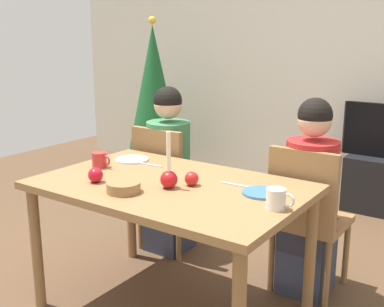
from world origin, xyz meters
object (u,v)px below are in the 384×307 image
object	(u,v)px
dining_table	(170,198)
chair_left	(166,182)
candle_centerpiece	(169,176)
mug_left	(100,160)
apple_by_left_plate	(96,175)
plate_right	(263,193)
bowl_walnuts	(124,187)
mug_right	(277,199)
christmas_tree	(154,98)
apple_near_candle	(192,179)
person_left_child	(169,173)
person_right_child	(310,201)
chair_right	(307,212)
plate_left	(132,159)

from	to	relation	value
dining_table	chair_left	xyz separation A→B (m)	(-0.50, 0.61, -0.15)
candle_centerpiece	mug_left	distance (m)	0.58
apple_by_left_plate	plate_right	bearing A→B (deg)	22.32
bowl_walnuts	mug_right	bearing A→B (deg)	16.55
christmas_tree	apple_near_candle	world-z (taller)	christmas_tree
chair_left	person_left_child	bearing A→B (deg)	90.00
person_right_child	chair_left	bearing A→B (deg)	-178.20
chair_right	mug_right	bearing A→B (deg)	-81.50
plate_left	plate_right	xyz separation A→B (m)	(0.96, -0.11, 0.00)
candle_centerpiece	apple_by_left_plate	distance (m)	0.40
person_right_child	apple_near_candle	world-z (taller)	person_right_child
christmas_tree	plate_right	bearing A→B (deg)	-39.88
person_right_child	apple_near_candle	distance (m)	0.77
chair_right	person_left_child	distance (m)	1.03
person_left_child	dining_table	bearing A→B (deg)	-51.79
bowl_walnuts	apple_by_left_plate	xyz separation A→B (m)	(-0.23, 0.04, 0.01)
dining_table	bowl_walnuts	size ratio (longest dim) A/B	8.30
christmas_tree	mug_left	world-z (taller)	christmas_tree
chair_left	apple_near_candle	bearing A→B (deg)	-42.95
chair_left	person_right_child	world-z (taller)	person_right_child
person_left_child	candle_centerpiece	world-z (taller)	person_left_child
person_right_child	bowl_walnuts	world-z (taller)	person_right_child
chair_right	bowl_walnuts	xyz separation A→B (m)	(-0.63, -0.86, 0.26)
dining_table	person_right_child	distance (m)	0.83
apple_near_candle	plate_right	bearing A→B (deg)	13.72
plate_right	apple_near_candle	world-z (taller)	apple_near_candle
chair_right	mug_right	size ratio (longest dim) A/B	6.75
plate_left	apple_near_candle	world-z (taller)	apple_near_candle
dining_table	chair_right	bearing A→B (deg)	49.12
person_left_child	bowl_walnuts	xyz separation A→B (m)	(0.40, -0.89, 0.21)
dining_table	person_left_child	world-z (taller)	person_left_child
chair_left	person_right_child	bearing A→B (deg)	1.80
dining_table	mug_left	bearing A→B (deg)	178.66
person_left_child	mug_left	size ratio (longest dim) A/B	9.13
person_left_child	apple_near_candle	world-z (taller)	person_left_child
chair_left	mug_left	bearing A→B (deg)	-92.29
bowl_walnuts	dining_table	bearing A→B (deg)	67.90
plate_left	bowl_walnuts	distance (m)	0.62
bowl_walnuts	chair_left	bearing A→B (deg)	115.20
person_left_child	christmas_tree	world-z (taller)	christmas_tree
chair_right	christmas_tree	distance (m)	2.59
dining_table	chair_right	size ratio (longest dim) A/B	1.56
person_right_child	mug_left	xyz separation A→B (m)	(-1.05, -0.63, 0.23)
christmas_tree	apple_by_left_plate	distance (m)	2.52
dining_table	candle_centerpiece	world-z (taller)	candle_centerpiece
person_left_child	bowl_walnuts	distance (m)	1.00
chair_right	bowl_walnuts	bearing A→B (deg)	-126.22
mug_right	apple_near_candle	distance (m)	0.51
bowl_walnuts	mug_left	bearing A→B (deg)	148.58
apple_near_candle	person_right_child	bearing A→B (deg)	55.78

